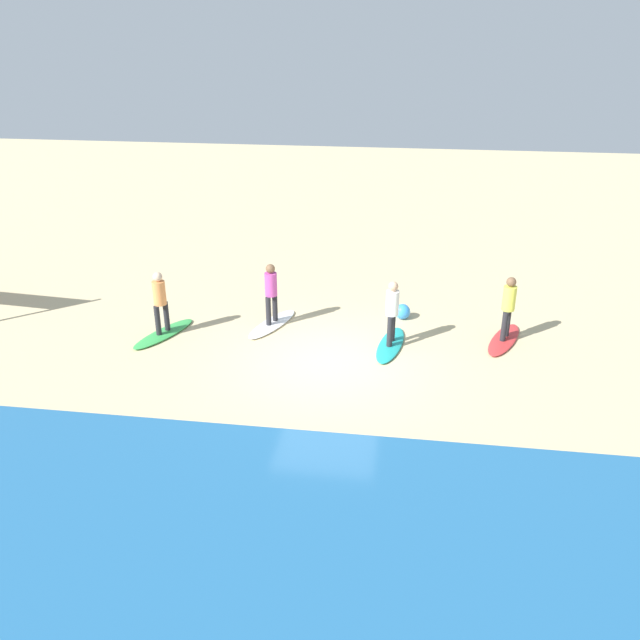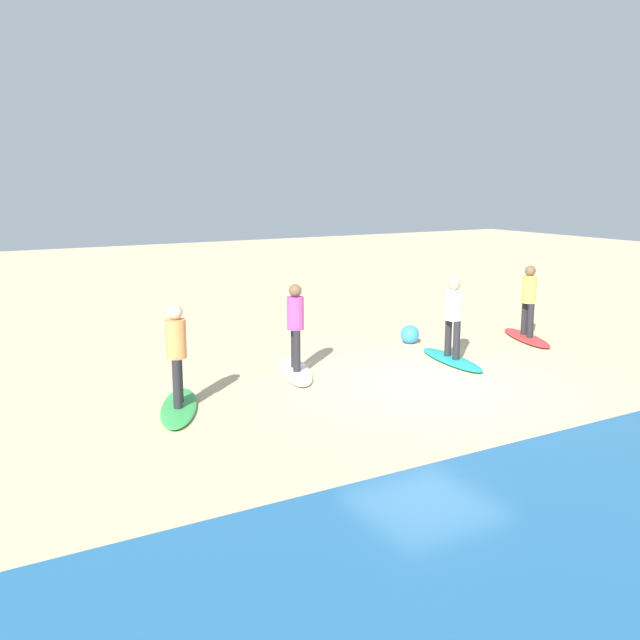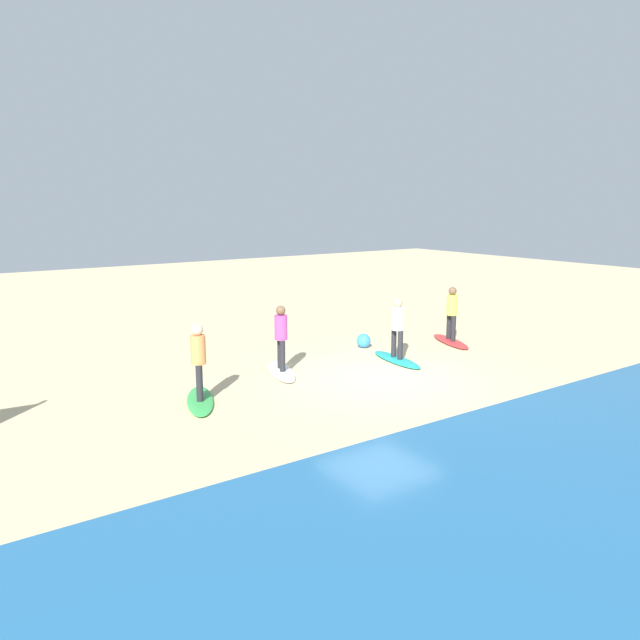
{
  "view_description": "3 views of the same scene",
  "coord_description": "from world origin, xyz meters",
  "px_view_note": "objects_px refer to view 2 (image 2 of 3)",
  "views": [
    {
      "loc": [
        -1.72,
        13.56,
        7.31
      ],
      "look_at": [
        0.17,
        0.09,
        1.12
      ],
      "focal_mm": 36.44,
      "sensor_mm": 36.0,
      "label": 1
    },
    {
      "loc": [
        7.81,
        9.63,
        3.65
      ],
      "look_at": [
        1.23,
        -1.76,
        1.01
      ],
      "focal_mm": 39.35,
      "sensor_mm": 36.0,
      "label": 2
    },
    {
      "loc": [
        9.54,
        11.01,
        4.29
      ],
      "look_at": [
        0.64,
        -1.68,
        1.27
      ],
      "focal_mm": 34.45,
      "sensor_mm": 36.0,
      "label": 3
    }
  ],
  "objects_px": {
    "surfboard_white": "(296,371)",
    "beach_ball": "(410,334)",
    "surfer_red": "(529,296)",
    "surfboard_red": "(526,338)",
    "surfer_green": "(176,348)",
    "surfer_teal": "(453,312)",
    "surfboard_teal": "(452,359)",
    "surfboard_green": "(179,407)",
    "surfer_white": "(295,321)"
  },
  "relations": [
    {
      "from": "surfboard_green",
      "to": "surfer_teal",
      "type": "bearing_deg",
      "value": 114.29
    },
    {
      "from": "surfboard_red",
      "to": "surfer_green",
      "type": "xyz_separation_m",
      "value": [
        8.68,
        0.87,
        0.99
      ]
    },
    {
      "from": "surfboard_green",
      "to": "surfer_green",
      "type": "xyz_separation_m",
      "value": [
        0.0,
        -0.0,
        0.99
      ]
    },
    {
      "from": "surfer_red",
      "to": "surfer_teal",
      "type": "distance_m",
      "value": 2.92
    },
    {
      "from": "surfer_white",
      "to": "surfer_red",
      "type": "bearing_deg",
      "value": 178.96
    },
    {
      "from": "surfer_red",
      "to": "surfer_teal",
      "type": "bearing_deg",
      "value": 13.73
    },
    {
      "from": "surfer_red",
      "to": "surfer_green",
      "type": "height_order",
      "value": "same"
    },
    {
      "from": "surfboard_teal",
      "to": "surfer_green",
      "type": "height_order",
      "value": "surfer_green"
    },
    {
      "from": "surfer_green",
      "to": "surfboard_red",
      "type": "bearing_deg",
      "value": -174.3
    },
    {
      "from": "surfboard_red",
      "to": "surfboard_white",
      "type": "height_order",
      "value": "same"
    },
    {
      "from": "surfboard_red",
      "to": "surfer_white",
      "type": "bearing_deg",
      "value": -69.84
    },
    {
      "from": "surfer_red",
      "to": "surfboard_white",
      "type": "height_order",
      "value": "surfer_red"
    },
    {
      "from": "surfer_teal",
      "to": "beach_ball",
      "type": "xyz_separation_m",
      "value": [
        -0.25,
        -1.74,
        -0.83
      ]
    },
    {
      "from": "surfboard_teal",
      "to": "beach_ball",
      "type": "xyz_separation_m",
      "value": [
        -0.25,
        -1.74,
        0.17
      ]
    },
    {
      "from": "surfboard_white",
      "to": "beach_ball",
      "type": "xyz_separation_m",
      "value": [
        -3.43,
        -0.93,
        0.17
      ]
    },
    {
      "from": "surfboard_green",
      "to": "surfboard_teal",
      "type": "bearing_deg",
      "value": 114.29
    },
    {
      "from": "surfer_green",
      "to": "beach_ball",
      "type": "height_order",
      "value": "surfer_green"
    },
    {
      "from": "surfer_teal",
      "to": "surfer_green",
      "type": "height_order",
      "value": "same"
    },
    {
      "from": "surfboard_red",
      "to": "surfer_white",
      "type": "relative_size",
      "value": 1.28
    },
    {
      "from": "surfer_teal",
      "to": "surfboard_white",
      "type": "xyz_separation_m",
      "value": [
        3.18,
        -0.8,
        -0.99
      ]
    },
    {
      "from": "surfer_red",
      "to": "surfboard_teal",
      "type": "xyz_separation_m",
      "value": [
        2.84,
        0.69,
        -0.99
      ]
    },
    {
      "from": "surfboard_red",
      "to": "surfer_red",
      "type": "relative_size",
      "value": 1.28
    },
    {
      "from": "surfboard_teal",
      "to": "surfer_green",
      "type": "bearing_deg",
      "value": -79.12
    },
    {
      "from": "surfboard_red",
      "to": "surfer_green",
      "type": "bearing_deg",
      "value": -63.11
    },
    {
      "from": "surfer_red",
      "to": "beach_ball",
      "type": "bearing_deg",
      "value": -21.89
    },
    {
      "from": "surfboard_red",
      "to": "beach_ball",
      "type": "relative_size",
      "value": 4.99
    },
    {
      "from": "surfboard_white",
      "to": "surfboard_teal",
      "type": "bearing_deg",
      "value": 96.36
    },
    {
      "from": "surfboard_teal",
      "to": "surfboard_white",
      "type": "xyz_separation_m",
      "value": [
        3.18,
        -0.8,
        0.0
      ]
    },
    {
      "from": "surfer_teal",
      "to": "surfer_green",
      "type": "bearing_deg",
      "value": 1.68
    },
    {
      "from": "surfboard_white",
      "to": "surfer_teal",
      "type": "bearing_deg",
      "value": 96.36
    },
    {
      "from": "surfer_red",
      "to": "surfer_green",
      "type": "xyz_separation_m",
      "value": [
        8.68,
        0.87,
        0.0
      ]
    },
    {
      "from": "surfer_red",
      "to": "surfboard_green",
      "type": "bearing_deg",
      "value": 5.7
    },
    {
      "from": "surfer_teal",
      "to": "surfer_green",
      "type": "distance_m",
      "value": 5.84
    },
    {
      "from": "beach_ball",
      "to": "surfer_teal",
      "type": "bearing_deg",
      "value": 81.83
    },
    {
      "from": "surfboard_red",
      "to": "surfer_teal",
      "type": "xyz_separation_m",
      "value": [
        2.84,
        0.69,
        0.99
      ]
    },
    {
      "from": "surfboard_white",
      "to": "beach_ball",
      "type": "height_order",
      "value": "beach_ball"
    },
    {
      "from": "surfer_teal",
      "to": "surfboard_green",
      "type": "bearing_deg",
      "value": 1.68
    },
    {
      "from": "surfboard_teal",
      "to": "surfboard_white",
      "type": "bearing_deg",
      "value": -94.98
    },
    {
      "from": "surfboard_white",
      "to": "surfer_green",
      "type": "relative_size",
      "value": 1.28
    },
    {
      "from": "surfboard_teal",
      "to": "surfboard_green",
      "type": "xyz_separation_m",
      "value": [
        5.83,
        0.17,
        0.0
      ]
    },
    {
      "from": "surfboard_red",
      "to": "surfer_red",
      "type": "height_order",
      "value": "surfer_red"
    },
    {
      "from": "surfboard_green",
      "to": "surfer_green",
      "type": "distance_m",
      "value": 0.99
    },
    {
      "from": "surfboard_red",
      "to": "surfer_teal",
      "type": "height_order",
      "value": "surfer_teal"
    },
    {
      "from": "surfer_teal",
      "to": "surfboard_white",
      "type": "relative_size",
      "value": 0.78
    },
    {
      "from": "surfboard_red",
      "to": "beach_ball",
      "type": "xyz_separation_m",
      "value": [
        2.59,
        -1.04,
        0.17
      ]
    },
    {
      "from": "surfboard_red",
      "to": "surfboard_white",
      "type": "relative_size",
      "value": 1.0
    },
    {
      "from": "surfer_red",
      "to": "surfboard_red",
      "type": "bearing_deg",
      "value": -165.96
    },
    {
      "from": "surfboard_red",
      "to": "surfer_white",
      "type": "height_order",
      "value": "surfer_white"
    },
    {
      "from": "beach_ball",
      "to": "surfer_green",
      "type": "bearing_deg",
      "value": 17.4
    },
    {
      "from": "surfer_red",
      "to": "beach_ball",
      "type": "height_order",
      "value": "surfer_red"
    }
  ]
}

